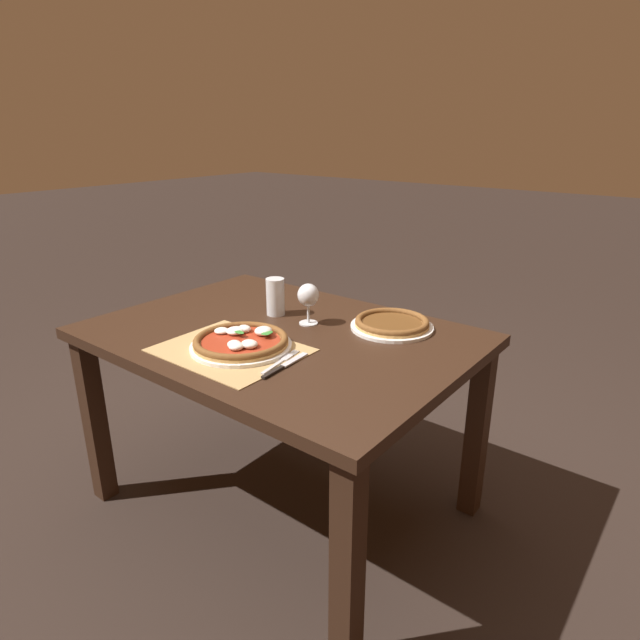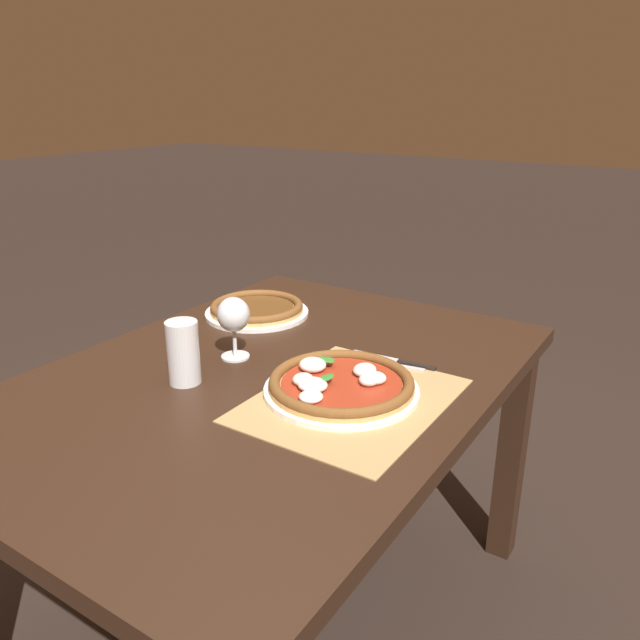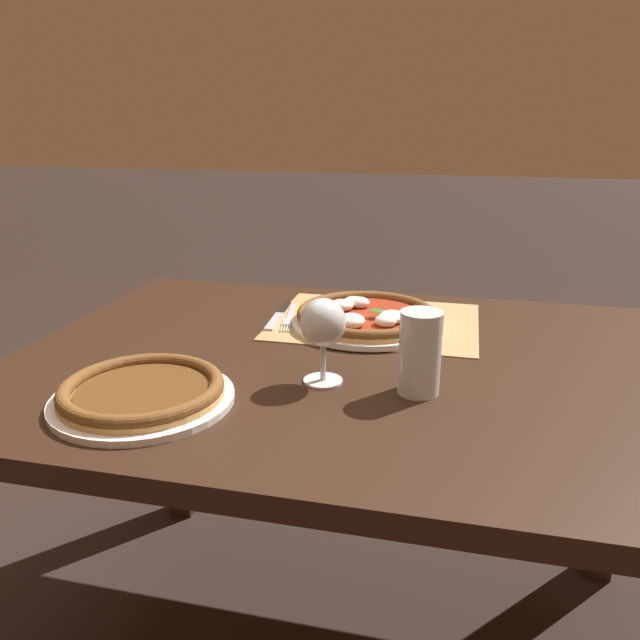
{
  "view_description": "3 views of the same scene",
  "coord_description": "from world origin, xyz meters",
  "px_view_note": "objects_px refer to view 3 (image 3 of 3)",
  "views": [
    {
      "loc": [
        1.22,
        -1.32,
        1.43
      ],
      "look_at": [
        0.2,
        -0.02,
        0.84
      ],
      "focal_mm": 30.0,
      "sensor_mm": 36.0,
      "label": 1
    },
    {
      "loc": [
        -1.03,
        -0.82,
        1.36
      ],
      "look_at": [
        0.17,
        -0.03,
        0.83
      ],
      "focal_mm": 35.0,
      "sensor_mm": 36.0,
      "label": 2
    },
    {
      "loc": [
        -0.2,
        1.12,
        1.2
      ],
      "look_at": [
        0.08,
        -0.05,
        0.8
      ],
      "focal_mm": 35.0,
      "sensor_mm": 36.0,
      "label": 3
    }
  ],
  "objects_px": {
    "fork": "(289,317)",
    "knife": "(279,315)",
    "pizza_far": "(142,392)",
    "wine_glass": "(323,326)",
    "pint_glass": "(420,354)",
    "pizza_near": "(367,317)"
  },
  "relations": [
    {
      "from": "wine_glass",
      "to": "knife",
      "type": "relative_size",
      "value": 0.72
    },
    {
      "from": "pizza_near",
      "to": "pizza_far",
      "type": "xyz_separation_m",
      "value": [
        0.3,
        0.47,
        -0.0
      ]
    },
    {
      "from": "pizza_near",
      "to": "pint_glass",
      "type": "xyz_separation_m",
      "value": [
        -0.14,
        0.32,
        0.05
      ]
    },
    {
      "from": "wine_glass",
      "to": "knife",
      "type": "bearing_deg",
      "value": -61.35
    },
    {
      "from": "wine_glass",
      "to": "knife",
      "type": "height_order",
      "value": "wine_glass"
    },
    {
      "from": "pizza_near",
      "to": "pint_glass",
      "type": "bearing_deg",
      "value": 113.67
    },
    {
      "from": "wine_glass",
      "to": "knife",
      "type": "xyz_separation_m",
      "value": [
        0.18,
        -0.34,
        -0.1
      ]
    },
    {
      "from": "pizza_near",
      "to": "wine_glass",
      "type": "relative_size",
      "value": 2.17
    },
    {
      "from": "pizza_near",
      "to": "fork",
      "type": "bearing_deg",
      "value": -2.46
    },
    {
      "from": "pint_glass",
      "to": "knife",
      "type": "bearing_deg",
      "value": -44.07
    },
    {
      "from": "knife",
      "to": "fork",
      "type": "bearing_deg",
      "value": 159.07
    },
    {
      "from": "fork",
      "to": "knife",
      "type": "bearing_deg",
      "value": -20.93
    },
    {
      "from": "pizza_near",
      "to": "wine_glass",
      "type": "distance_m",
      "value": 0.33
    },
    {
      "from": "pizza_near",
      "to": "fork",
      "type": "height_order",
      "value": "pizza_near"
    },
    {
      "from": "pizza_far",
      "to": "wine_glass",
      "type": "xyz_separation_m",
      "value": [
        -0.27,
        -0.15,
        0.09
      ]
    },
    {
      "from": "pizza_near",
      "to": "wine_glass",
      "type": "xyz_separation_m",
      "value": [
        0.03,
        0.32,
        0.08
      ]
    },
    {
      "from": "pizza_far",
      "to": "fork",
      "type": "xyz_separation_m",
      "value": [
        -0.12,
        -0.48,
        -0.01
      ]
    },
    {
      "from": "pizza_near",
      "to": "pizza_far",
      "type": "bearing_deg",
      "value": 57.55
    },
    {
      "from": "wine_glass",
      "to": "pint_glass",
      "type": "xyz_separation_m",
      "value": [
        -0.17,
        0.0,
        -0.04
      ]
    },
    {
      "from": "wine_glass",
      "to": "fork",
      "type": "bearing_deg",
      "value": -64.48
    },
    {
      "from": "fork",
      "to": "knife",
      "type": "xyz_separation_m",
      "value": [
        0.03,
        -0.01,
        0.0
      ]
    },
    {
      "from": "pizza_far",
      "to": "knife",
      "type": "xyz_separation_m",
      "value": [
        -0.09,
        -0.49,
        -0.01
      ]
    }
  ]
}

